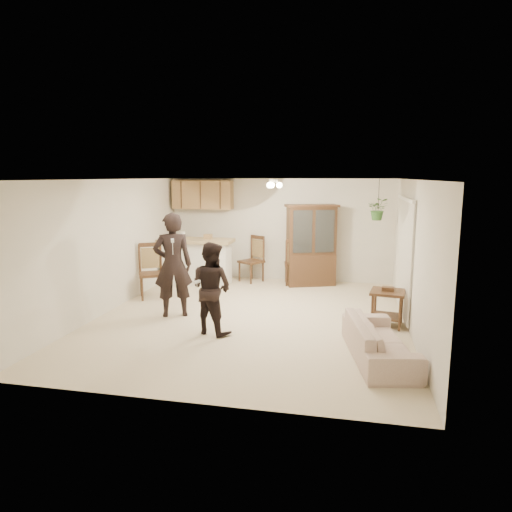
% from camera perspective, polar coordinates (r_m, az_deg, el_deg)
% --- Properties ---
extents(floor, '(6.50, 6.50, 0.00)m').
position_cam_1_polar(floor, '(8.42, -0.65, -7.72)').
color(floor, beige).
rests_on(floor, ground).
extents(ceiling, '(5.50, 6.50, 0.02)m').
position_cam_1_polar(ceiling, '(8.02, -0.69, 9.55)').
color(ceiling, white).
rests_on(ceiling, wall_back).
extents(wall_back, '(5.50, 0.02, 2.50)m').
position_cam_1_polar(wall_back, '(11.29, 2.91, 3.30)').
color(wall_back, beige).
rests_on(wall_back, ground).
extents(wall_front, '(5.50, 0.02, 2.50)m').
position_cam_1_polar(wall_front, '(5.07, -8.67, -5.08)').
color(wall_front, beige).
rests_on(wall_front, ground).
extents(wall_left, '(0.02, 6.50, 2.50)m').
position_cam_1_polar(wall_left, '(9.12, -17.79, 1.24)').
color(wall_left, beige).
rests_on(wall_left, ground).
extents(wall_right, '(0.02, 6.50, 2.50)m').
position_cam_1_polar(wall_right, '(8.00, 18.93, 0.02)').
color(wall_right, beige).
rests_on(wall_right, ground).
extents(breakfast_bar, '(1.60, 0.55, 1.00)m').
position_cam_1_polar(breakfast_bar, '(10.99, -7.44, -0.91)').
color(breakfast_bar, white).
rests_on(breakfast_bar, floor).
extents(bar_top, '(1.75, 0.70, 0.08)m').
position_cam_1_polar(bar_top, '(10.90, -7.51, 1.93)').
color(bar_top, tan).
rests_on(bar_top, breakfast_bar).
extents(upper_cabinets, '(1.50, 0.34, 0.70)m').
position_cam_1_polar(upper_cabinets, '(11.50, -6.67, 7.62)').
color(upper_cabinets, brown).
rests_on(upper_cabinets, wall_back).
extents(vertical_blinds, '(0.06, 2.30, 2.10)m').
position_cam_1_polar(vertical_blinds, '(8.91, 17.93, 0.06)').
color(vertical_blinds, beige).
rests_on(vertical_blinds, wall_right).
extents(ceiling_fixture, '(0.36, 0.36, 0.20)m').
position_cam_1_polar(ceiling_fixture, '(9.16, 2.20, 8.97)').
color(ceiling_fixture, '#FFEEBF').
rests_on(ceiling_fixture, ceiling).
extents(hanging_plant, '(0.43, 0.37, 0.48)m').
position_cam_1_polar(hanging_plant, '(10.27, 15.02, 5.68)').
color(hanging_plant, '#295923').
rests_on(hanging_plant, ceiling).
extents(plant_cord, '(0.01, 0.01, 0.65)m').
position_cam_1_polar(plant_cord, '(10.25, 15.10, 7.49)').
color(plant_cord, black).
rests_on(plant_cord, ceiling).
extents(sofa, '(1.07, 1.98, 0.73)m').
position_cam_1_polar(sofa, '(6.74, 15.17, -9.37)').
color(sofa, beige).
rests_on(sofa, floor).
extents(adult, '(0.77, 0.66, 1.80)m').
position_cam_1_polar(adult, '(8.46, -10.34, -1.50)').
color(adult, black).
rests_on(adult, floor).
extents(child, '(0.80, 0.72, 1.35)m').
position_cam_1_polar(child, '(7.50, -5.58, -4.62)').
color(child, black).
rests_on(child, floor).
extents(china_hutch, '(1.30, 0.86, 1.91)m').
position_cam_1_polar(china_hutch, '(10.78, 6.89, 1.28)').
color(china_hutch, '#321B12').
rests_on(china_hutch, floor).
extents(side_table, '(0.64, 0.64, 0.69)m').
position_cam_1_polar(side_table, '(8.22, 16.07, -6.22)').
color(side_table, '#321B12').
rests_on(side_table, floor).
extents(chair_bar, '(0.69, 0.69, 1.16)m').
position_cam_1_polar(chair_bar, '(9.93, -12.90, -3.28)').
color(chair_bar, '#321B12').
rests_on(chair_bar, floor).
extents(chair_hutch_left, '(0.69, 0.69, 1.12)m').
position_cam_1_polar(chair_hutch_left, '(11.18, -0.60, -1.61)').
color(chair_hutch_left, '#321B12').
rests_on(chair_hutch_left, floor).
extents(chair_hutch_right, '(0.57, 0.57, 1.11)m').
position_cam_1_polar(chair_hutch_right, '(10.92, 4.87, -1.92)').
color(chair_hutch_right, '#321B12').
rests_on(chair_hutch_right, floor).
extents(controller_adult, '(0.11, 0.17, 0.05)m').
position_cam_1_polar(controller_adult, '(7.92, -10.40, 1.91)').
color(controller_adult, silver).
rests_on(controller_adult, adult).
extents(controller_child, '(0.09, 0.14, 0.04)m').
position_cam_1_polar(controller_child, '(7.18, -7.40, -3.22)').
color(controller_child, silver).
rests_on(controller_child, child).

